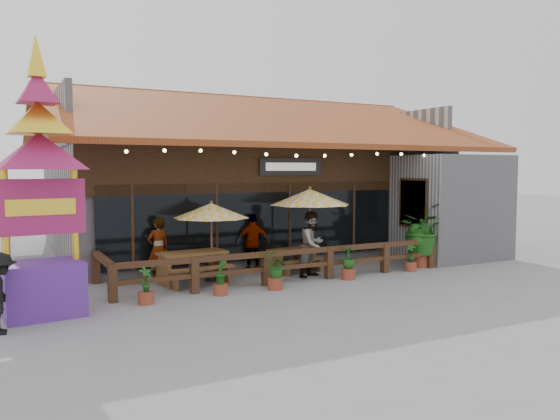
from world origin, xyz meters
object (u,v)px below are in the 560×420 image
thai_sign_tower (39,158)px  tropical_plant (420,230)px  umbrella_right (310,197)px  picnic_table_left (192,262)px  pedestrian (1,293)px  picnic_table_right (292,256)px  umbrella_left (211,211)px

thai_sign_tower → tropical_plant: (11.13, 0.85, -2.17)m
umbrella_right → thai_sign_tower: (-7.53, -1.65, 1.07)m
picnic_table_left → pedestrian: bearing=-149.8°
umbrella_right → picnic_table_left: size_ratio=1.57×
picnic_table_left → tropical_plant: (7.26, -0.92, 0.58)m
picnic_table_left → tropical_plant: size_ratio=0.95×
thai_sign_tower → pedestrian: 2.86m
picnic_table_right → pedestrian: (-7.95, -2.99, 0.30)m
umbrella_left → picnic_table_right: size_ratio=1.58×
umbrella_right → picnic_table_right: bearing=136.3°
umbrella_right → picnic_table_right: size_ratio=1.84×
umbrella_left → umbrella_right: bearing=-2.8°
picnic_table_left → thai_sign_tower: bearing=-155.5°
picnic_table_left → thai_sign_tower: thai_sign_tower is taller
picnic_table_left → pedestrian: (-4.68, -2.72, 0.18)m
umbrella_right → picnic_table_left: 4.03m
umbrella_left → umbrella_right: size_ratio=0.86×
umbrella_left → picnic_table_left: 1.49m
thai_sign_tower → tropical_plant: thai_sign_tower is taller
picnic_table_right → thai_sign_tower: thai_sign_tower is taller
umbrella_left → thai_sign_tower: thai_sign_tower is taller
umbrella_right → tropical_plant: size_ratio=1.49×
umbrella_left → thai_sign_tower: (-4.45, -1.81, 1.38)m
umbrella_right → picnic_table_right: 1.88m
umbrella_right → picnic_table_left: umbrella_right is taller
pedestrian → picnic_table_right: bearing=-65.1°
thai_sign_tower → tropical_plant: size_ratio=3.08×
picnic_table_right → thai_sign_tower: bearing=-164.1°
picnic_table_right → pedestrian: 8.49m
umbrella_left → pedestrian: umbrella_left is taller
picnic_table_left → tropical_plant: 7.34m
tropical_plant → pedestrian: (-11.94, -1.80, -0.40)m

